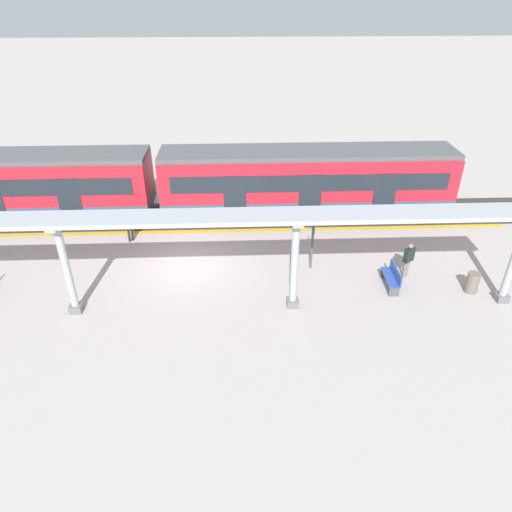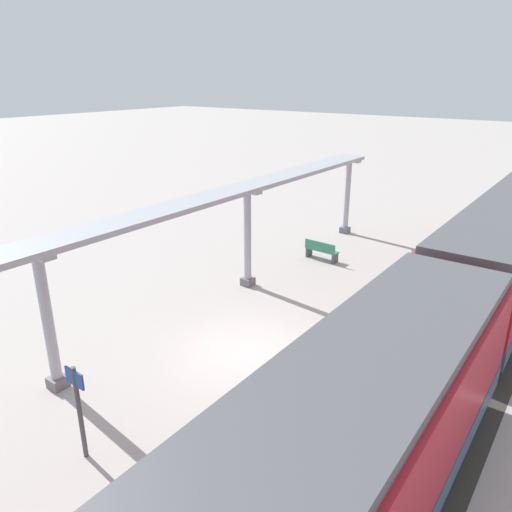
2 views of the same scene
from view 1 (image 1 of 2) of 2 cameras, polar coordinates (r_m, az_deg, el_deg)
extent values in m
plane|color=#B0A6A1|center=(20.39, -8.20, -1.30)|extent=(176.00, 176.00, 0.00)
cube|color=gold|center=(23.17, -7.55, 3.00)|extent=(0.36, 31.02, 0.01)
cube|color=#38332D|center=(24.75, -7.26, 4.94)|extent=(3.20, 43.02, 0.01)
cube|color=red|center=(26.62, -28.79, 7.74)|extent=(2.60, 14.71, 2.60)
cube|color=#314C68|center=(26.98, -28.24, 5.76)|extent=(2.63, 14.73, 0.55)
cube|color=#1E262D|center=(24.15, -21.96, 6.58)|extent=(0.04, 1.10, 2.00)
cube|color=black|center=(25.52, -18.34, 5.17)|extent=(2.21, 0.90, 0.64)
cube|color=red|center=(24.12, 6.26, 9.33)|extent=(2.60, 14.71, 2.60)
cube|color=#314C68|center=(24.52, 6.12, 7.11)|extent=(2.63, 14.73, 0.55)
cube|color=#515156|center=(23.63, 6.46, 12.53)|extent=(2.39, 14.71, 0.24)
cube|color=#1E262D|center=(22.80, 6.75, 8.83)|extent=(0.03, 13.53, 0.84)
cube|color=#1E262D|center=(22.75, -2.60, 7.42)|extent=(0.04, 1.10, 2.00)
cube|color=#1E262D|center=(23.02, 6.67, 7.53)|extent=(0.04, 1.10, 2.00)
cube|color=#1E262D|center=(23.86, 15.51, 7.45)|extent=(0.04, 1.10, 2.00)
cube|color=black|center=(25.86, 16.48, 5.83)|extent=(2.21, 0.90, 0.64)
cube|color=black|center=(24.54, -4.95, 5.67)|extent=(2.21, 0.90, 0.64)
cube|color=slate|center=(18.79, -21.17, -5.97)|extent=(0.44, 0.44, 0.30)
cylinder|color=#A2A6AF|center=(17.82, -22.26, -1.28)|extent=(0.28, 0.28, 3.34)
cube|color=#A2A6AF|center=(17.02, -23.41, 3.64)|extent=(1.10, 0.36, 0.12)
cube|color=slate|center=(17.86, 4.51, -5.72)|extent=(0.44, 0.44, 0.30)
cylinder|color=#A2A6AF|center=(16.83, 4.76, -0.76)|extent=(0.28, 0.28, 3.34)
cube|color=#A2A6AF|center=(15.99, 5.03, 4.50)|extent=(1.10, 0.36, 0.12)
cube|color=slate|center=(20.43, 27.87, -4.51)|extent=(0.44, 0.44, 0.30)
cube|color=#A8AAB2|center=(15.95, -9.98, 4.62)|extent=(1.20, 25.37, 0.16)
cube|color=#2E4EA2|center=(19.47, 16.15, -2.51)|extent=(1.51, 0.47, 0.04)
cube|color=#2E4EA2|center=(19.41, 16.78, -1.95)|extent=(1.50, 0.09, 0.40)
cube|color=#4C4C51|center=(19.07, 16.57, -4.20)|extent=(0.11, 0.40, 0.42)
cube|color=#4C4C51|center=(20.13, 15.56, -2.00)|extent=(0.11, 0.40, 0.42)
cylinder|color=#71635A|center=(20.29, 25.00, -2.98)|extent=(0.48, 0.48, 0.87)
cylinder|color=#4C4C51|center=(19.69, 6.88, 1.27)|extent=(0.10, 0.10, 2.20)
cube|color=#284C9E|center=(19.28, 7.04, 3.46)|extent=(0.56, 0.04, 0.36)
cylinder|color=black|center=(22.71, -15.34, 2.64)|extent=(0.11, 0.11, 0.82)
cylinder|color=black|center=(22.78, -14.98, 2.78)|extent=(0.11, 0.11, 0.82)
cube|color=#375B84|center=(22.42, -15.41, 4.33)|extent=(0.48, 0.50, 0.62)
sphere|color=tan|center=(22.24, -15.56, 5.29)|extent=(0.22, 0.22, 0.22)
cylinder|color=gray|center=(20.33, 18.09, -1.46)|extent=(0.10, 0.10, 0.80)
cylinder|color=gray|center=(20.21, 17.80, -1.60)|extent=(0.10, 0.10, 0.80)
cube|color=black|center=(19.92, 18.27, 0.16)|extent=(0.43, 0.50, 0.60)
sphere|color=#8E6950|center=(19.73, 18.46, 1.17)|extent=(0.22, 0.22, 0.22)
camera|label=2|loc=(25.95, 15.85, 22.95)|focal=34.13mm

